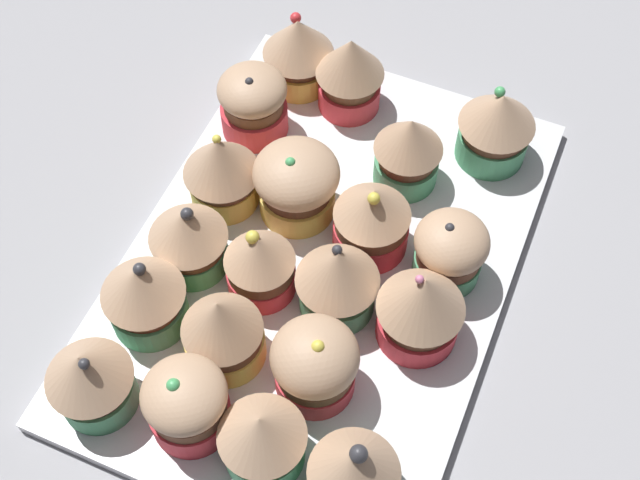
{
  "coord_description": "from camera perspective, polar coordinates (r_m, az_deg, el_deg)",
  "views": [
    {
      "loc": [
        32.55,
        13.82,
        60.12
      ],
      "look_at": [
        0.0,
        0.0,
        4.2
      ],
      "focal_mm": 48.55,
      "sensor_mm": 36.0,
      "label": 1
    }
  ],
  "objects": [
    {
      "name": "ground_plane",
      "position": [
        0.71,
        0.0,
        -2.46
      ],
      "size": [
        180.0,
        180.0,
        3.0
      ],
      "primitive_type": "cube",
      "color": "#9E9EA3"
    },
    {
      "name": "baking_tray",
      "position": [
        0.69,
        0.0,
        -1.59
      ],
      "size": [
        42.12,
        29.1,
        1.2
      ],
      "color": "silver",
      "rests_on": "ground_plane"
    },
    {
      "name": "cupcake_0",
      "position": [
        0.77,
        -1.44,
        12.39
      ],
      "size": [
        6.31,
        6.31,
        7.62
      ],
      "color": "#EFC651",
      "rests_on": "baking_tray"
    },
    {
      "name": "cupcake_1",
      "position": [
        0.74,
        -4.43,
        9.02
      ],
      "size": [
        5.89,
        5.89,
        6.78
      ],
      "color": "#D1333D",
      "rests_on": "baking_tray"
    },
    {
      "name": "cupcake_2",
      "position": [
        0.69,
        -6.53,
        4.65
      ],
      "size": [
        6.2,
        6.2,
        7.75
      ],
      "color": "#EFC651",
      "rests_on": "baking_tray"
    },
    {
      "name": "cupcake_3",
      "position": [
        0.66,
        -8.66,
        0.18
      ],
      "size": [
        6.1,
        6.1,
        7.15
      ],
      "color": "#4C9E6B",
      "rests_on": "baking_tray"
    },
    {
      "name": "cupcake_4",
      "position": [
        0.64,
        -11.54,
        -3.55
      ],
      "size": [
        6.25,
        6.25,
        7.44
      ],
      "color": "#4C9E6B",
      "rests_on": "baking_tray"
    },
    {
      "name": "cupcake_5",
      "position": [
        0.62,
        -14.94,
        -8.79
      ],
      "size": [
        6.15,
        6.15,
        7.43
      ],
      "color": "#4C9E6B",
      "rests_on": "baking_tray"
    },
    {
      "name": "cupcake_6",
      "position": [
        0.75,
        1.99,
        11.0
      ],
      "size": [
        5.95,
        5.95,
        7.76
      ],
      "color": "#D1333D",
      "rests_on": "baking_tray"
    },
    {
      "name": "cupcake_7",
      "position": [
        0.69,
        -1.56,
        3.79
      ],
      "size": [
        6.91,
        6.91,
        7.03
      ],
      "color": "#EFC651",
      "rests_on": "baking_tray"
    },
    {
      "name": "cupcake_8",
      "position": [
        0.65,
        -3.99,
        -1.52
      ],
      "size": [
        5.43,
        5.43,
        7.09
      ],
      "color": "#D1333D",
      "rests_on": "baking_tray"
    },
    {
      "name": "cupcake_9",
      "position": [
        0.62,
        -6.47,
        -5.86
      ],
      "size": [
        5.93,
        5.93,
        7.65
      ],
      "color": "#EFC651",
      "rests_on": "baking_tray"
    },
    {
      "name": "cupcake_10",
      "position": [
        0.61,
        -8.77,
        -10.58
      ],
      "size": [
        5.9,
        5.9,
        6.78
      ],
      "color": "#D1333D",
      "rests_on": "baking_tray"
    },
    {
      "name": "cupcake_11",
      "position": [
        0.71,
        5.83,
        5.94
      ],
      "size": [
        5.66,
        5.66,
        7.39
      ],
      "color": "#4C9E6B",
      "rests_on": "baking_tray"
    },
    {
      "name": "cupcake_12",
      "position": [
        0.67,
        3.44,
        1.45
      ],
      "size": [
        6.03,
        6.03,
        7.59
      ],
      "color": "#D1333D",
      "rests_on": "baking_tray"
    },
    {
      "name": "cupcake_13",
      "position": [
        0.63,
        1.16,
        -2.56
      ],
      "size": [
        6.33,
        6.33,
        7.81
      ],
      "color": "#4C9E6B",
      "rests_on": "baking_tray"
    },
    {
      "name": "cupcake_14",
      "position": [
        0.61,
        -0.34,
        -8.14
      ],
      "size": [
        6.25,
        6.25,
        7.18
      ],
      "color": "#D1333D",
      "rests_on": "baking_tray"
    },
    {
      "name": "cupcake_15",
      "position": [
        0.59,
        -3.83,
        -12.83
      ],
      "size": [
        6.07,
        6.07,
        6.91
      ],
      "color": "#4C9E6B",
      "rests_on": "baking_tray"
    },
    {
      "name": "cupcake_16",
      "position": [
        0.73,
        11.55,
        7.43
      ],
      "size": [
        6.39,
        6.39,
        7.64
      ],
      "color": "#4C9E6B",
      "rests_on": "baking_tray"
    },
    {
      "name": "cupcake_17",
      "position": [
        0.66,
        8.56,
        -0.67
      ],
      "size": [
        5.72,
        5.72,
        6.56
      ],
      "color": "#4C9E6B",
      "rests_on": "baking_tray"
    },
    {
      "name": "cupcake_18",
      "position": [
        0.62,
        6.66,
        -4.38
      ],
      "size": [
        6.49,
        6.49,
        8.12
      ],
      "color": "#D1333D",
      "rests_on": "baking_tray"
    },
    {
      "name": "cupcake_19",
      "position": [
        0.58,
        2.26,
        -15.01
      ],
      "size": [
        6.18,
        6.18,
        7.78
      ],
      "color": "#4C9E6B",
      "rests_on": "baking_tray"
    }
  ]
}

